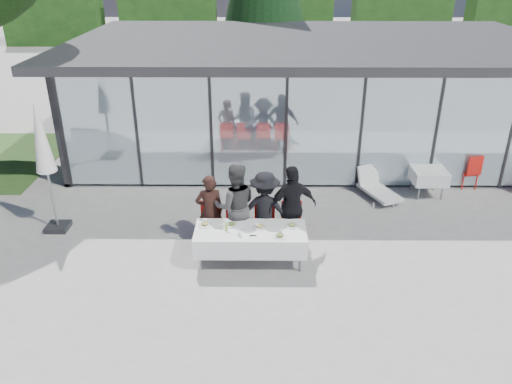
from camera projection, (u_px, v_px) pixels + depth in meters
ground at (242, 272)px, 10.02m from camera, size 90.00×90.00×0.00m
pavilion at (310, 76)px, 16.45m from camera, size 14.80×8.80×3.44m
treeline at (226, 12)px, 34.36m from camera, size 62.50×2.00×4.40m
dining_table at (250, 239)px, 10.16m from camera, size 2.26×0.96×0.75m
diner_a at (210, 211)px, 10.63m from camera, size 0.71×0.71×1.66m
diner_chair_a at (211, 221)px, 10.84m from camera, size 0.44×0.44×0.97m
diner_b at (235, 206)px, 10.57m from camera, size 1.04×1.04×1.91m
diner_chair_b at (236, 221)px, 10.84m from camera, size 0.44×0.44×0.97m
diner_c at (265, 210)px, 10.61m from camera, size 1.22×1.22×1.73m
diner_chair_c at (265, 221)px, 10.83m from camera, size 0.44×0.44×0.97m
diner_d at (292, 207)px, 10.58m from camera, size 1.38×1.38×1.86m
diner_chair_d at (291, 221)px, 10.83m from camera, size 0.44×0.44×0.97m
plate_a at (205, 224)px, 10.22m from camera, size 0.28×0.28×0.07m
plate_b at (232, 224)px, 10.22m from camera, size 0.28×0.28×0.07m
plate_c at (260, 227)px, 10.14m from camera, size 0.28×0.28×0.07m
plate_d at (292, 225)px, 10.18m from camera, size 0.28×0.28×0.07m
plate_extra at (280, 236)px, 9.80m from camera, size 0.28×0.28×0.07m
juice_bottle at (226, 227)px, 10.01m from camera, size 0.06×0.06×0.16m
drinking_glasses at (260, 232)px, 9.88m from camera, size 0.88×0.19×0.10m
folded_eyeglasses at (253, 236)px, 9.84m from camera, size 0.14×0.03×0.01m
spare_table_right at (429, 175)px, 13.03m from camera, size 0.86×0.86×0.74m
spare_chair_b at (471, 170)px, 13.39m from camera, size 0.54×0.54×0.97m
market_umbrella at (43, 148)px, 10.73m from camera, size 0.50×0.50×3.00m
lounger at (376, 187)px, 13.09m from camera, size 1.07×1.46×0.72m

